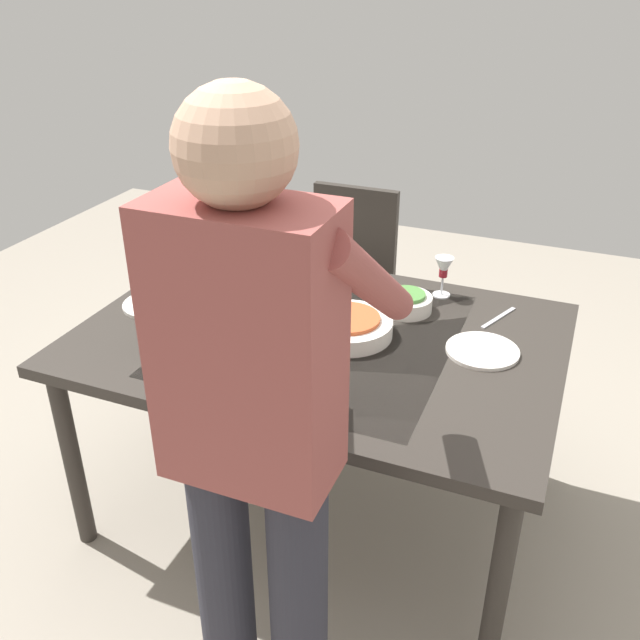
% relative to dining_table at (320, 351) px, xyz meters
% --- Properties ---
extents(ground_plane, '(6.00, 6.00, 0.00)m').
position_rel_dining_table_xyz_m(ground_plane, '(0.00, 0.00, -0.68)').
color(ground_plane, '#9E9384').
extents(dining_table, '(1.56, 1.08, 0.75)m').
position_rel_dining_table_xyz_m(dining_table, '(0.00, 0.00, 0.00)').
color(dining_table, '#332D28').
rests_on(dining_table, ground_plane).
extents(chair_near, '(0.40, 0.40, 0.91)m').
position_rel_dining_table_xyz_m(chair_near, '(0.24, -0.92, -0.15)').
color(chair_near, black).
rests_on(chair_near, ground_plane).
extents(person_server, '(0.42, 0.61, 1.69)m').
position_rel_dining_table_xyz_m(person_server, '(-0.18, 0.80, 0.28)').
color(person_server, '#2D2D38').
rests_on(person_server, ground_plane).
extents(wine_bottle, '(0.07, 0.07, 0.30)m').
position_rel_dining_table_xyz_m(wine_bottle, '(0.43, 0.25, 0.18)').
color(wine_bottle, black).
rests_on(wine_bottle, dining_table).
extents(wine_glass_left, '(0.07, 0.07, 0.15)m').
position_rel_dining_table_xyz_m(wine_glass_left, '(-0.30, -0.43, 0.17)').
color(wine_glass_left, white).
rests_on(wine_glass_left, dining_table).
extents(water_cup_near_left, '(0.08, 0.08, 0.10)m').
position_rel_dining_table_xyz_m(water_cup_near_left, '(0.24, 0.32, 0.12)').
color(water_cup_near_left, silver).
rests_on(water_cup_near_left, dining_table).
extents(water_cup_near_right, '(0.08, 0.08, 0.10)m').
position_rel_dining_table_xyz_m(water_cup_near_right, '(0.69, -0.40, 0.11)').
color(water_cup_near_right, silver).
rests_on(water_cup_near_right, dining_table).
extents(serving_bowl_pasta, '(0.30, 0.30, 0.07)m').
position_rel_dining_table_xyz_m(serving_bowl_pasta, '(-0.09, -0.03, 0.10)').
color(serving_bowl_pasta, white).
rests_on(serving_bowl_pasta, dining_table).
extents(side_bowl_salad, '(0.18, 0.18, 0.07)m').
position_rel_dining_table_xyz_m(side_bowl_salad, '(-0.22, -0.27, 0.10)').
color(side_bowl_salad, white).
rests_on(side_bowl_salad, dining_table).
extents(dinner_plate_near, '(0.23, 0.23, 0.01)m').
position_rel_dining_table_xyz_m(dinner_plate_near, '(0.62, 0.03, 0.07)').
color(dinner_plate_near, white).
rests_on(dinner_plate_near, dining_table).
extents(dinner_plate_far, '(0.23, 0.23, 0.01)m').
position_rel_dining_table_xyz_m(dinner_plate_far, '(-0.52, -0.08, 0.07)').
color(dinner_plate_far, white).
rests_on(dinner_plate_far, dining_table).
extents(table_knife, '(0.09, 0.19, 0.00)m').
position_rel_dining_table_xyz_m(table_knife, '(-0.53, -0.33, 0.07)').
color(table_knife, silver).
rests_on(table_knife, dining_table).
extents(table_fork, '(0.04, 0.18, 0.00)m').
position_rel_dining_table_xyz_m(table_fork, '(0.30, -0.22, 0.07)').
color(table_fork, silver).
rests_on(table_fork, dining_table).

